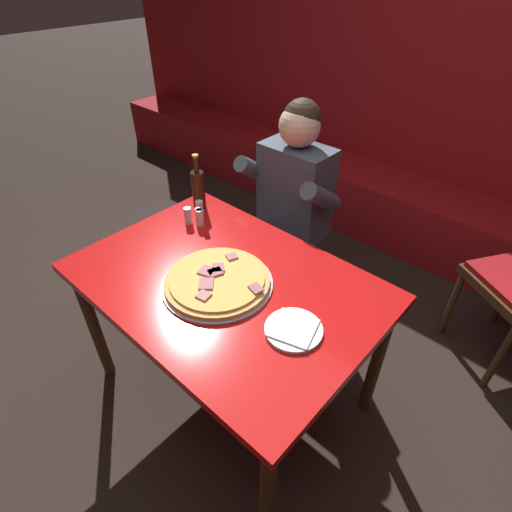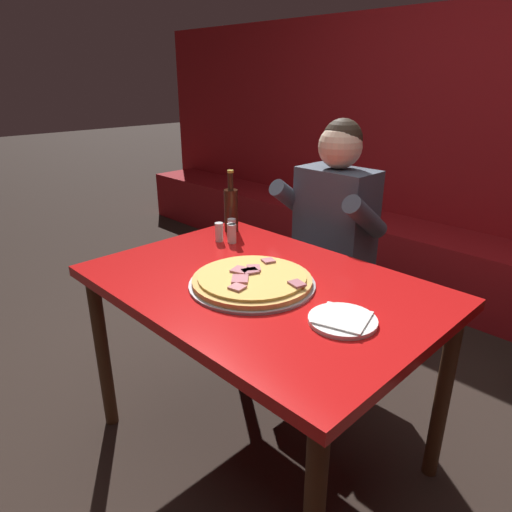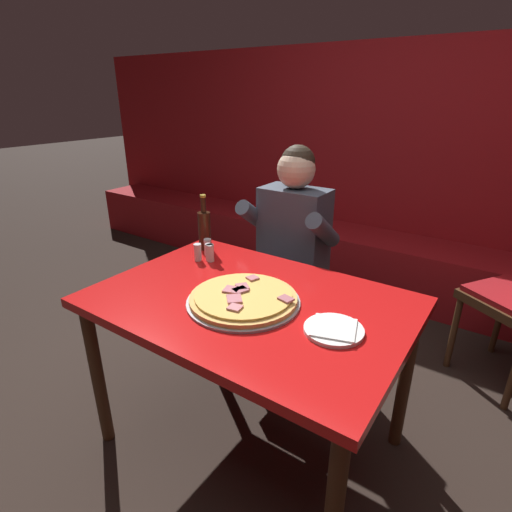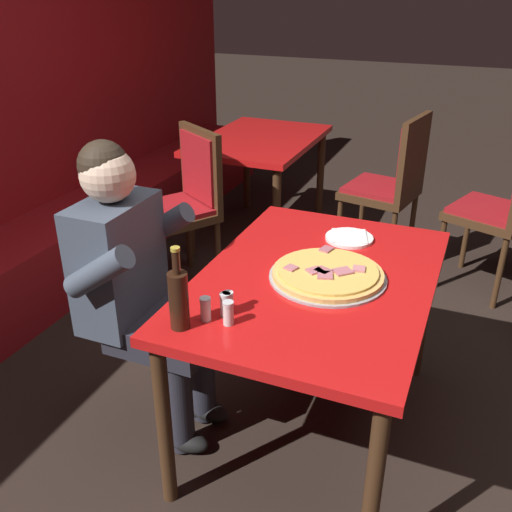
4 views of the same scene
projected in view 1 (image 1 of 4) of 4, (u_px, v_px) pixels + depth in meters
name	position (u px, v px, depth m)	size (l,w,h in m)	color
ground_plane	(232.00, 387.00, 2.11)	(24.00, 24.00, 0.00)	black
booth_wall_panel	(446.00, 108.00, 2.80)	(6.80, 0.16, 1.90)	maroon
booth_bench	(402.00, 213.00, 3.06)	(6.46, 0.48, 0.46)	maroon
main_dining_table	(226.00, 294.00, 1.70)	(1.26, 0.87, 0.76)	#422816
pizza	(218.00, 281.00, 1.61)	(0.45, 0.45, 0.05)	#9E9EA3
plate_white_paper	(294.00, 329.00, 1.42)	(0.21, 0.21, 0.02)	white
beer_bottle	(198.00, 188.00, 2.03)	(0.07, 0.07, 0.29)	black
shaker_black_pepper	(200.00, 210.00, 2.01)	(0.04, 0.04, 0.09)	silver
shaker_parmesan	(200.00, 218.00, 1.94)	(0.04, 0.04, 0.09)	silver
shaker_oregano	(188.00, 216.00, 1.96)	(0.04, 0.04, 0.09)	silver
shaker_red_pepper_flakes	(199.00, 217.00, 1.95)	(0.04, 0.04, 0.09)	silver
diner_seated_blue_shirt	(285.00, 209.00, 2.19)	(0.53, 0.53, 1.27)	black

